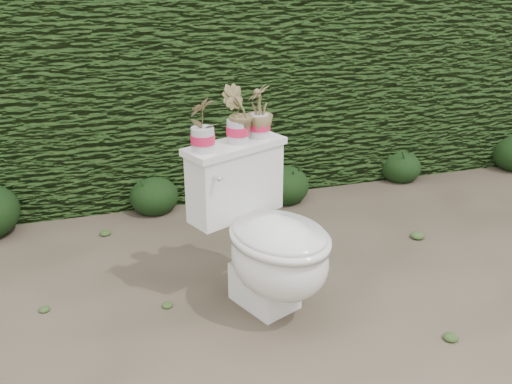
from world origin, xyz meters
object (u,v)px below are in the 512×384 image
object	(u,v)px
potted_plant_center	(238,116)
potted_plant_right	(259,113)
toilet	(268,241)
potted_plant_left	(202,126)

from	to	relation	value
potted_plant_center	potted_plant_right	size ratio (longest dim) A/B	1.06
toilet	potted_plant_left	size ratio (longest dim) A/B	3.36
potted_plant_left	potted_plant_right	bearing A→B (deg)	171.38
potted_plant_center	potted_plant_right	bearing A→B (deg)	-144.95
potted_plant_center	potted_plant_right	world-z (taller)	potted_plant_center
potted_plant_left	potted_plant_center	bearing A→B (deg)	171.38
potted_plant_center	potted_plant_left	bearing A→B (deg)	35.05
potted_plant_center	potted_plant_right	distance (m)	0.13
toilet	potted_plant_right	bearing A→B (deg)	58.12
potted_plant_left	potted_plant_right	xyz separation A→B (m)	(0.30, 0.13, 0.00)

